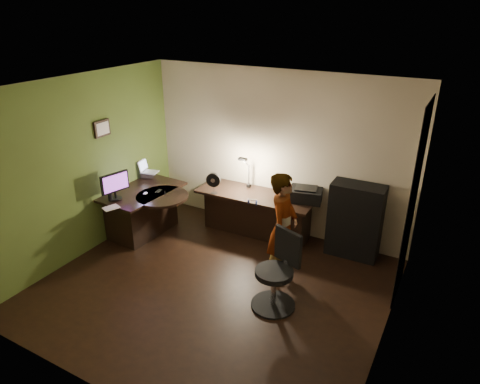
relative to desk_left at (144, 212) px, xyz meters
The scene contains 27 objects.
floor 2.02m from the desk_left, 22.65° to the right, with size 4.50×4.00×0.01m, color black.
ceiling 3.05m from the desk_left, 22.65° to the right, with size 4.50×4.00×0.01m, color silver.
wall_back 2.41m from the desk_left, 34.15° to the left, with size 4.50×0.01×2.70m, color #BCAC8D.
wall_front 3.45m from the desk_left, 56.54° to the right, with size 4.50×0.01×2.70m, color #BCAC8D.
wall_left 1.30m from the desk_left, 119.09° to the right, with size 0.01×4.00×2.70m, color #BCAC8D.
wall_right 4.27m from the desk_left, 10.59° to the right, with size 0.01×4.00×2.70m, color #BCAC8D.
green_wall_overlay 1.29m from the desk_left, 118.23° to the right, with size 0.00×4.00×2.70m, color #4A6124.
arched_doorway 4.19m from the desk_left, ahead, with size 0.01×0.90×2.60m, color black.
french_door 4.32m from the desk_left, 17.91° to the right, with size 0.02×0.92×2.10m, color white.
framed_picture 1.54m from the desk_left, 141.18° to the right, with size 0.04×0.30×0.25m, color black.
desk_left is the anchor object (origin of this frame).
desk_right 1.86m from the desk_left, 27.72° to the left, with size 1.96×0.68×0.73m, color black.
cabinet 3.42m from the desk_left, 17.29° to the left, with size 0.78×0.39×1.17m, color black.
laptop_stand 0.73m from the desk_left, 119.31° to the left, with size 0.22×0.18×0.09m, color silver.
laptop 0.81m from the desk_left, 115.70° to the left, with size 0.30×0.28×0.20m, color silver.
monitor 0.74m from the desk_left, 103.79° to the right, with size 0.09×0.47×0.31m, color black.
mouse 0.48m from the desk_left, 34.38° to the right, with size 0.06×0.09×0.03m, color silver.
phone 0.51m from the desk_left, 14.65° to the left, with size 0.07×0.13×0.01m, color black.
pen 0.60m from the desk_left, ahead, with size 0.01×0.15×0.01m, color black.
speaker 0.76m from the desk_left, 103.49° to the right, with size 0.06×0.06×0.16m, color black.
notepad 0.87m from the desk_left, 85.30° to the right, with size 0.17×0.23×0.01m, color silver.
desk_fan 1.29m from the desk_left, 28.97° to the left, with size 0.24×0.13×0.36m, color black.
headphones 1.89m from the desk_left, 16.20° to the left, with size 0.17×0.07×0.08m, color navy.
printer 2.70m from the desk_left, 23.02° to the left, with size 0.50×0.39×0.22m, color black.
desk_lamp 1.89m from the desk_left, 36.90° to the left, with size 0.15×0.29×0.63m, color black.
office_chair 2.82m from the desk_left, 14.83° to the right, with size 0.57×0.57×1.03m, color black.
person 2.59m from the desk_left, ahead, with size 0.57×0.38×1.60m, color #D8A88C.
Camera 1 is at (2.67, -4.08, 3.59)m, focal length 32.00 mm.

